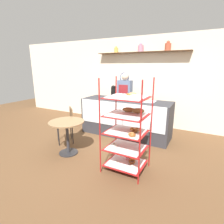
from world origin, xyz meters
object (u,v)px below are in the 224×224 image
at_px(cafe_chair, 68,121).
at_px(person_worker, 125,98).
at_px(pastry_rack, 127,131).
at_px(coffee_carafe, 113,92).
at_px(donut_tray_counter, 148,101).
at_px(cafe_table, 67,129).

bearing_deg(cafe_chair, person_worker, 107.52).
xyz_separation_m(pastry_rack, coffee_carafe, (-1.13, 1.65, 0.39)).
xyz_separation_m(pastry_rack, person_worker, (-1.00, 2.12, 0.15)).
height_order(pastry_rack, person_worker, pastry_rack).
distance_m(pastry_rack, donut_tray_counter, 1.61).
bearing_deg(coffee_carafe, pastry_rack, -55.57).
height_order(pastry_rack, coffee_carafe, pastry_rack).
bearing_deg(pastry_rack, person_worker, 115.25).
distance_m(pastry_rack, coffee_carafe, 2.04).
bearing_deg(person_worker, cafe_chair, -114.11).
bearing_deg(pastry_rack, cafe_table, -178.61).
distance_m(cafe_table, donut_tray_counter, 2.08).
xyz_separation_m(cafe_chair, coffee_carafe, (0.62, 1.21, 0.61)).
bearing_deg(pastry_rack, cafe_chair, 165.90).
bearing_deg(person_worker, donut_tray_counter, -30.88).
height_order(pastry_rack, cafe_table, pastry_rack).
distance_m(person_worker, donut_tray_counter, 1.03).
xyz_separation_m(person_worker, coffee_carafe, (-0.13, -0.46, 0.24)).
height_order(cafe_chair, coffee_carafe, coffee_carafe).
height_order(person_worker, donut_tray_counter, person_worker).
height_order(pastry_rack, donut_tray_counter, pastry_rack).
xyz_separation_m(cafe_chair, donut_tray_counter, (1.63, 1.15, 0.46)).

